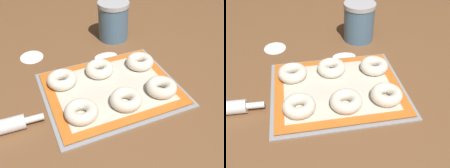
{
  "view_description": "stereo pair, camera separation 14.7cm",
  "coord_description": "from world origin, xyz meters",
  "views": [
    {
      "loc": [
        -0.27,
        -0.59,
        0.55
      ],
      "look_at": [
        -0.02,
        -0.0,
        0.03
      ],
      "focal_mm": 42.0,
      "sensor_mm": 36.0,
      "label": 1
    },
    {
      "loc": [
        -0.13,
        -0.63,
        0.55
      ],
      "look_at": [
        -0.02,
        -0.0,
        0.03
      ],
      "focal_mm": 42.0,
      "sensor_mm": 36.0,
      "label": 2
    }
  ],
  "objects": [
    {
      "name": "ground_plane",
      "position": [
        0.0,
        0.0,
        0.0
      ],
      "size": [
        2.8,
        2.8,
        0.0
      ],
      "primitive_type": "plane",
      "color": "brown"
    },
    {
      "name": "baking_tray",
      "position": [
        -0.02,
        -0.0,
        0.0
      ],
      "size": [
        0.42,
        0.35,
        0.01
      ],
      "color": "#93969B",
      "rests_on": "ground_plane"
    },
    {
      "name": "baking_mat",
      "position": [
        -0.02,
        -0.0,
        0.01
      ],
      "size": [
        0.4,
        0.33,
        0.0
      ],
      "color": "orange",
      "rests_on": "baking_tray"
    },
    {
      "name": "bagel_front_left",
      "position": [
        -0.14,
        -0.08,
        0.03
      ],
      "size": [
        0.1,
        0.1,
        0.03
      ],
      "color": "silver",
      "rests_on": "baking_mat"
    },
    {
      "name": "bagel_front_center",
      "position": [
        -0.01,
        -0.09,
        0.03
      ],
      "size": [
        0.1,
        0.1,
        0.03
      ],
      "color": "silver",
      "rests_on": "baking_mat"
    },
    {
      "name": "bagel_front_right",
      "position": [
        0.12,
        -0.08,
        0.03
      ],
      "size": [
        0.1,
        0.1,
        0.03
      ],
      "color": "silver",
      "rests_on": "baking_mat"
    },
    {
      "name": "bagel_back_left",
      "position": [
        -0.15,
        0.08,
        0.03
      ],
      "size": [
        0.1,
        0.1,
        0.03
      ],
      "color": "silver",
      "rests_on": "baking_mat"
    },
    {
      "name": "bagel_back_center",
      "position": [
        -0.02,
        0.09,
        0.03
      ],
      "size": [
        0.1,
        0.1,
        0.03
      ],
      "color": "silver",
      "rests_on": "baking_mat"
    },
    {
      "name": "bagel_back_right",
      "position": [
        0.12,
        0.07,
        0.03
      ],
      "size": [
        0.1,
        0.1,
        0.03
      ],
      "color": "silver",
      "rests_on": "baking_mat"
    },
    {
      "name": "flour_canister",
      "position": [
        0.13,
        0.31,
        0.08
      ],
      "size": [
        0.13,
        0.13,
        0.16
      ],
      "color": "slate",
      "rests_on": "ground_plane"
    },
    {
      "name": "flour_patch_near",
      "position": [
        -0.22,
        0.3,
        0.0
      ],
      "size": [
        0.09,
        0.09,
        0.0
      ],
      "color": "white",
      "rests_on": "ground_plane"
    },
    {
      "name": "flour_patch_far",
      "position": [
        0.04,
        0.19,
        0.0
      ],
      "size": [
        0.09,
        0.06,
        0.0
      ],
      "color": "white",
      "rests_on": "ground_plane"
    }
  ]
}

